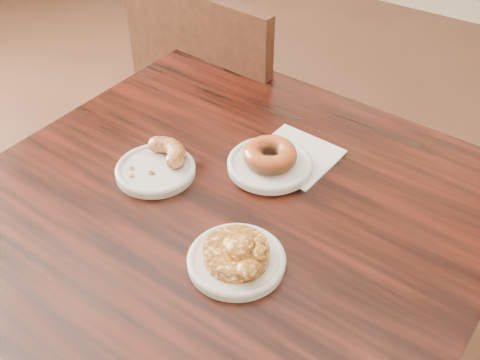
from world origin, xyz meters
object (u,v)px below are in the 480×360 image
Objects in this scene: apple_fritter at (236,251)px; cafe_table at (226,339)px; glazed_donut at (270,155)px; chair_far at (244,121)px; cruller_fragment at (154,161)px.

cafe_table is at bearing 133.65° from apple_fritter.
glazed_donut is 0.68× the size of apple_fritter.
chair_far reaches higher than apple_fritter.
cruller_fragment is (-0.17, -0.12, -0.01)m from glazed_donut.
apple_fritter is at bearing -23.61° from cruller_fragment.
glazed_donut is (0.34, -0.47, 0.33)m from chair_far.
glazed_donut reaches higher than cafe_table.
cafe_table is 0.43m from glazed_donut.
cruller_fragment is at bearing -144.49° from glazed_donut.
cafe_table is 8.88× the size of glazed_donut.
chair_far reaches higher than cruller_fragment.
cafe_table is 7.64× the size of cruller_fragment.
apple_fritter reaches higher than cruller_fragment.
chair_far is 9.33× the size of glazed_donut.
cafe_table is at bearing -96.37° from glazed_donut.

